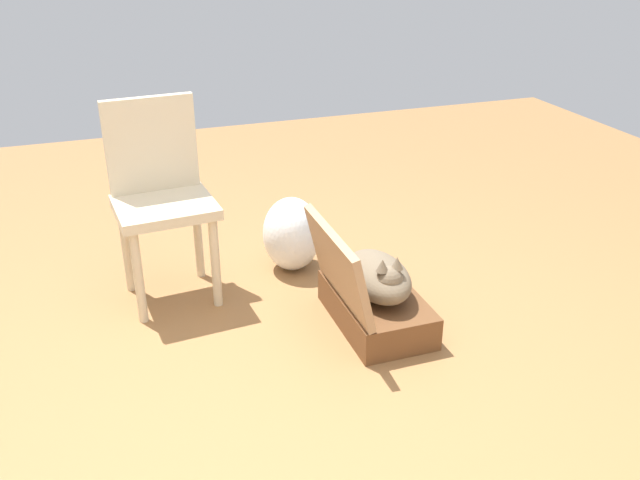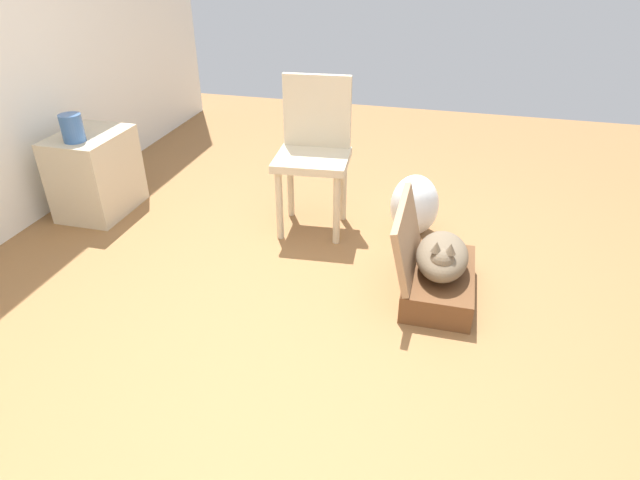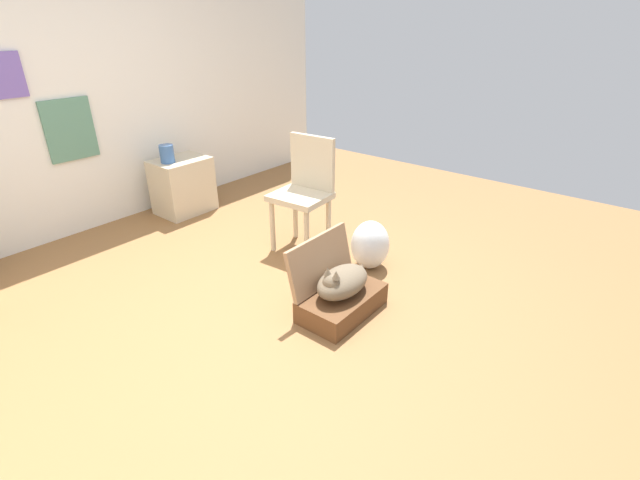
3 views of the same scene
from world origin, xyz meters
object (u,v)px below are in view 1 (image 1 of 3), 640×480
at_px(chair, 160,192).
at_px(cat, 378,276).
at_px(plastic_bag_white, 292,234).
at_px(suitcase_base, 376,308).

bearing_deg(chair, cat, -40.93).
xyz_separation_m(cat, plastic_bag_white, (0.67, 0.21, -0.05)).
relative_size(plastic_bag_white, chair, 0.41).
relative_size(suitcase_base, cat, 1.18).
distance_m(suitcase_base, plastic_bag_white, 0.70).
distance_m(cat, chair, 1.11).
distance_m(suitcase_base, cat, 0.17).
bearing_deg(plastic_bag_white, suitcase_base, -162.48).
height_order(suitcase_base, plastic_bag_white, plastic_bag_white).
relative_size(suitcase_base, chair, 0.63).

